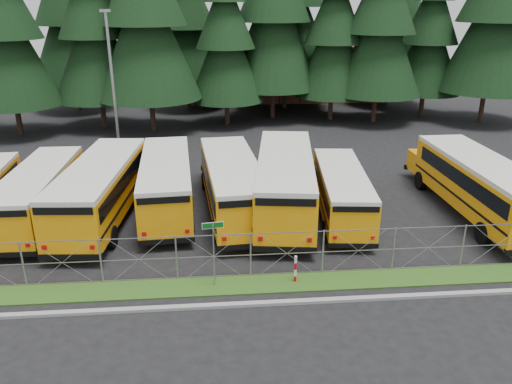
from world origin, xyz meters
TOP-DOWN VIEW (x-y plane):
  - ground at (0.00, 0.00)m, footprint 120.00×120.00m
  - curb at (0.00, -3.10)m, footprint 50.00×0.25m
  - grass_verge at (0.00, -1.70)m, footprint 50.00×1.40m
  - chainlink_fence at (0.00, -1.00)m, footprint 44.00×0.10m
  - brick_building at (6.00, 40.00)m, footprint 22.00×10.00m
  - bus_1 at (-11.27, 5.65)m, footprint 2.59×10.60m
  - bus_2 at (-8.15, 5.63)m, footprint 3.69×11.94m
  - bus_3 at (-4.97, 6.54)m, footprint 3.37×11.28m
  - bus_4 at (-1.50, 5.84)m, footprint 3.64×11.62m
  - bus_5 at (1.34, 5.70)m, footprint 4.58×12.60m
  - bus_6 at (4.19, 4.91)m, footprint 3.36×9.99m
  - bus_east at (11.27, 4.50)m, footprint 2.94×11.97m
  - street_sign at (-2.49, -1.63)m, footprint 0.84×0.55m
  - striped_bollard at (0.76, -1.62)m, footprint 0.11×0.11m
  - light_standard at (-9.23, 16.58)m, footprint 0.70×0.35m
  - conifer_1 at (-18.73, 23.93)m, footprint 7.81×7.81m
  - conifer_2 at (-12.18, 26.12)m, footprint 7.69×7.69m
  - conifer_3 at (-7.62, 24.34)m, footprint 8.75×8.75m
  - conifer_4 at (-1.12, 26.13)m, footprint 6.75×6.75m
  - conifer_5 at (3.35, 28.64)m, footprint 8.84×8.84m
  - conifer_6 at (8.76, 27.34)m, footprint 6.98×6.98m
  - conifer_7 at (12.59, 26.05)m, footprint 7.91×7.91m
  - conifer_8 at (18.14, 28.36)m, footprint 6.83×6.83m
  - conifer_9 at (22.63, 25.25)m, footprint 8.89×8.89m
  - conifer_10 at (-16.24, 34.01)m, footprint 8.38×8.38m
  - conifer_11 at (-4.90, 33.79)m, footprint 8.00×8.00m
  - conifer_13 at (16.56, 34.00)m, footprint 8.55×8.55m

SIDE VIEW (x-z plane):
  - ground at x=0.00m, z-range 0.00..0.00m
  - grass_verge at x=0.00m, z-range 0.00..0.06m
  - curb at x=0.00m, z-range 0.00..0.12m
  - striped_bollard at x=0.76m, z-range 0.00..1.20m
  - chainlink_fence at x=0.00m, z-range 0.00..2.00m
  - bus_6 at x=4.19m, z-range 0.00..2.57m
  - bus_1 at x=-11.27m, z-range 0.00..2.77m
  - bus_3 at x=-4.97m, z-range 0.00..2.92m
  - bus_4 at x=-1.50m, z-range 0.00..3.00m
  - bus_2 at x=-8.15m, z-range 0.00..3.08m
  - bus_east at x=11.27m, z-range 0.00..3.13m
  - bus_5 at x=1.34m, z-range 0.00..3.23m
  - street_sign at x=-2.49m, z-range 0.63..3.44m
  - brick_building at x=6.00m, z-range 0.00..6.00m
  - light_standard at x=-9.23m, z-range 0.43..10.57m
  - conifer_4 at x=-1.12m, z-range 0.00..14.94m
  - conifer_8 at x=18.14m, z-range 0.00..15.09m
  - conifer_6 at x=8.76m, z-range 0.00..15.43m
  - conifer_2 at x=-12.18m, z-range 0.00..17.00m
  - conifer_1 at x=-18.73m, z-range 0.00..17.26m
  - conifer_7 at x=12.59m, z-range 0.00..17.50m
  - conifer_11 at x=-4.90m, z-range 0.00..17.68m
  - conifer_10 at x=-16.24m, z-range 0.00..18.54m
  - conifer_13 at x=16.56m, z-range 0.00..18.91m
  - conifer_3 at x=-7.62m, z-range 0.00..19.36m
  - conifer_5 at x=3.35m, z-range 0.00..19.55m
  - conifer_9 at x=22.63m, z-range 0.00..19.65m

